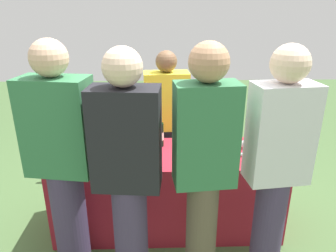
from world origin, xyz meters
name	(u,v)px	position (x,y,z in m)	size (l,w,h in m)	color
ground_plane	(168,223)	(0.00, 0.00, 0.00)	(12.00, 12.00, 0.00)	#476638
tasting_table	(168,190)	(0.00, 0.00, 0.37)	(1.96, 0.66, 0.73)	maroon
wine_bottle_0	(76,139)	(-0.79, 0.07, 0.84)	(0.08, 0.08, 0.31)	black
wine_bottle_1	(100,139)	(-0.59, 0.08, 0.84)	(0.07, 0.07, 0.30)	black
wine_bottle_2	(119,134)	(-0.44, 0.16, 0.85)	(0.08, 0.08, 0.32)	black
wine_bottle_3	(130,137)	(-0.33, 0.08, 0.85)	(0.07, 0.07, 0.33)	black
wine_bottle_4	(160,134)	(-0.07, 0.15, 0.85)	(0.07, 0.07, 0.31)	black
wine_bottle_5	(235,135)	(0.60, 0.10, 0.86)	(0.07, 0.07, 0.33)	black
wine_bottle_6	(256,135)	(0.78, 0.11, 0.85)	(0.07, 0.07, 0.31)	black
wine_glass_0	(89,150)	(-0.65, -0.12, 0.83)	(0.07, 0.07, 0.14)	silver
wine_glass_1	(144,146)	(-0.20, -0.06, 0.84)	(0.06, 0.06, 0.14)	silver
wine_glass_2	(224,145)	(0.46, -0.07, 0.83)	(0.06, 0.06, 0.14)	silver
wine_glass_3	(245,145)	(0.65, -0.05, 0.83)	(0.07, 0.07, 0.13)	silver
ice_bucket	(95,147)	(-0.61, -0.05, 0.82)	(0.21, 0.21, 0.18)	silver
server_pouring	(167,123)	(0.00, 0.54, 0.82)	(0.45, 0.27, 1.53)	black
guest_0	(63,161)	(-0.73, -0.53, 0.95)	(0.47, 0.31, 1.75)	#3F3351
guest_1	(128,174)	(-0.27, -0.71, 0.94)	(0.44, 0.27, 1.73)	#3F3351
guest_2	(204,168)	(0.21, -0.70, 0.97)	(0.40, 0.25, 1.75)	brown
guest_3	(276,166)	(0.68, -0.66, 0.95)	(0.41, 0.26, 1.73)	#3F3351
menu_board	(86,148)	(-0.92, 0.86, 0.39)	(0.45, 0.03, 0.78)	white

